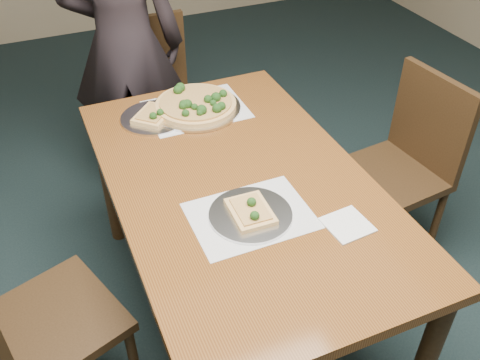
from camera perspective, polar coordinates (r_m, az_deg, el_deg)
name	(u,v)px	position (r m, az deg, el deg)	size (l,w,h in m)	color
dining_table	(240,199)	(2.00, 0.00, -2.07)	(0.90, 1.50, 0.75)	#592F11
chair_far	(156,94)	(2.98, -8.93, 9.07)	(0.42, 0.42, 0.91)	black
chair_left	(25,324)	(1.92, -21.91, -14.03)	(0.53, 0.53, 0.91)	black
chair_right	(405,160)	(2.55, 17.18, 2.04)	(0.46, 0.46, 0.91)	black
diner	(124,45)	(2.80, -12.26, 13.88)	(0.60, 0.40, 1.66)	black
placemat_main	(196,109)	(2.35, -4.70, 7.53)	(0.42, 0.32, 0.00)	white
placemat_near	(251,216)	(1.79, 1.13, -3.83)	(0.40, 0.30, 0.00)	white
pizza_pan	(196,105)	(2.34, -4.68, 7.99)	(0.39, 0.39, 0.08)	silver
slice_plate_near	(251,213)	(1.78, 1.15, -3.54)	(0.28, 0.28, 0.06)	silver
slice_plate_far	(154,116)	(2.30, -9.18, 6.72)	(0.28, 0.28, 0.06)	silver
napkin	(347,225)	(1.79, 11.38, -4.69)	(0.14, 0.14, 0.01)	white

